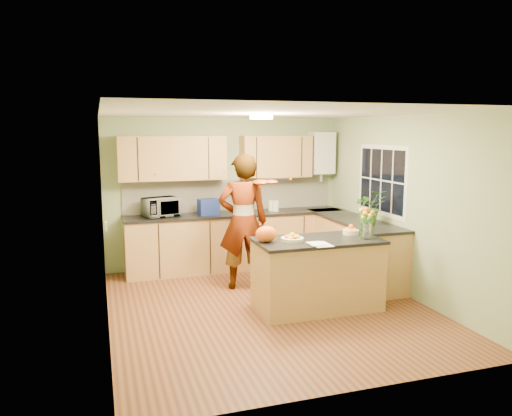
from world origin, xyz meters
name	(u,v)px	position (x,y,z in m)	size (l,w,h in m)	color
floor	(268,307)	(0.00, 0.00, 0.00)	(4.50, 4.50, 0.00)	#532B17
ceiling	(269,113)	(0.00, 0.00, 2.50)	(4.00, 4.50, 0.02)	silver
wall_back	(225,192)	(0.00, 2.25, 1.25)	(4.00, 0.02, 2.50)	#8B9E71
wall_front	(355,254)	(0.00, -2.25, 1.25)	(4.00, 0.02, 2.50)	#8B9E71
wall_left	(104,221)	(-2.00, 0.00, 1.25)	(0.02, 4.50, 2.50)	#8B9E71
wall_right	(404,206)	(2.00, 0.00, 1.25)	(0.02, 4.50, 2.50)	#8B9E71
back_counter	(236,241)	(0.10, 1.95, 0.47)	(3.64, 0.62, 0.94)	#A88243
right_counter	(354,248)	(1.70, 0.85, 0.47)	(0.62, 2.24, 0.94)	#A88243
splashback	(231,195)	(0.10, 2.23, 1.20)	(3.60, 0.02, 0.52)	white
upper_cabinets	(217,157)	(-0.18, 2.08, 1.85)	(3.20, 0.34, 0.70)	#A88243
boiler	(321,153)	(1.70, 2.09, 1.90)	(0.40, 0.30, 0.86)	silver
window_right	(381,180)	(1.99, 0.60, 1.55)	(0.01, 1.30, 1.05)	silver
light_switch	(106,226)	(-1.99, -0.60, 1.30)	(0.02, 0.09, 0.09)	silver
ceiling_lamp	(261,117)	(0.00, 0.30, 2.46)	(0.30, 0.30, 0.07)	#FFEABF
peninsula_island	(317,274)	(0.59, -0.23, 0.46)	(1.60, 0.82, 0.92)	#A88243
fruit_dish	(292,238)	(0.24, -0.23, 0.96)	(0.28, 0.28, 0.10)	beige
orange_bowl	(351,230)	(1.14, -0.08, 0.97)	(0.21, 0.21, 0.13)	beige
flower_vase	(368,216)	(1.19, -0.41, 1.21)	(0.24, 0.24, 0.45)	silver
orange_bag	(266,234)	(-0.09, -0.18, 1.02)	(0.26, 0.22, 0.20)	orange
papers	(321,244)	(0.49, -0.53, 0.92)	(0.22, 0.30, 0.01)	white
violinist	(243,222)	(-0.07, 0.90, 0.98)	(0.72, 0.47, 1.96)	#E5AE8C
violin	(261,182)	(0.13, 0.68, 1.57)	(0.58, 0.23, 0.12)	#521905
microwave	(162,207)	(-1.11, 1.96, 1.09)	(0.54, 0.37, 0.30)	silver
blue_box	(209,207)	(-0.36, 1.91, 1.07)	(0.32, 0.23, 0.25)	navy
kettle	(250,205)	(0.34, 1.95, 1.07)	(0.16, 0.16, 0.31)	silver
jar_cream	(272,206)	(0.74, 1.99, 1.03)	(0.11, 0.11, 0.17)	beige
jar_white	(276,206)	(0.79, 1.92, 1.03)	(0.11, 0.11, 0.18)	silver
potted_plant	(370,207)	(1.70, 0.42, 1.19)	(0.45, 0.39, 0.50)	#356C24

